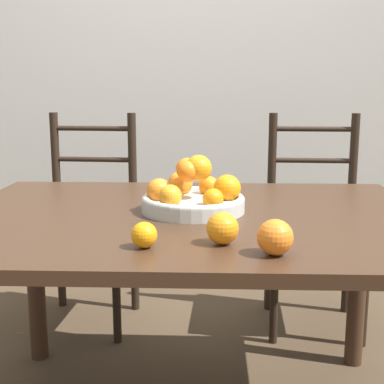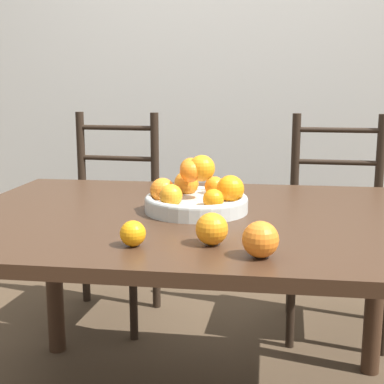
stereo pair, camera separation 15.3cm
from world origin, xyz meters
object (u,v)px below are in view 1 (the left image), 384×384
Objects in this scene: chair_left at (87,225)px; chair_right at (314,227)px; orange_loose_0 at (222,228)px; orange_loose_2 at (275,237)px; orange_loose_1 at (144,235)px; fruit_bowl at (193,196)px.

chair_left and chair_right have the same top height.
orange_loose_2 is (0.12, -0.08, 0.00)m from orange_loose_0.
orange_loose_2 is at bearing -54.96° from chair_left.
chair_left reaches higher than orange_loose_1.
fruit_bowl is 5.03× the size of orange_loose_1.
chair_right is at bearing 61.83° from orange_loose_1.
orange_loose_2 reaches higher than orange_loose_1.
orange_loose_0 is 0.19m from orange_loose_1.
orange_loose_1 is 0.06× the size of chair_left.
orange_loose_1 is at bearing -168.62° from orange_loose_0.
orange_loose_2 is 0.08× the size of chair_left.
chair_right is at bearing 56.33° from fruit_bowl.
orange_loose_2 is 1.45m from chair_left.
orange_loose_0 is 0.95× the size of orange_loose_2.
fruit_bowl is 0.47m from orange_loose_2.
chair_left reaches higher than orange_loose_0.
orange_loose_2 reaches higher than orange_loose_0.
chair_right is (1.05, 0.00, 0.00)m from chair_left.
chair_left is (-0.61, 1.14, -0.30)m from orange_loose_0.
orange_loose_0 is at bearing 11.38° from orange_loose_1.
orange_loose_1 is 1.28m from chair_left.
chair_right reaches higher than orange_loose_2.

